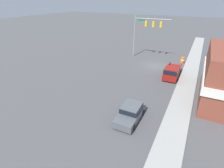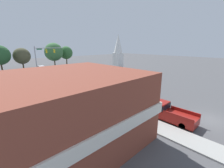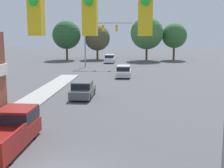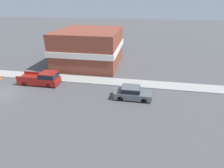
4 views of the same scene
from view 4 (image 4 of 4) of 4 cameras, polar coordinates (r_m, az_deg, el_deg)
The scene contains 5 objects.
ground_plane at distance 26.05m, azimuth -31.95°, elevation -2.63°, with size 200.00×200.00×0.00m, color #4C4C4F.
sidewalk_curb at distance 30.00m, azimuth -25.26°, elevation 2.49°, with size 2.40×60.00×0.14m.
car_lead at distance 20.76m, azimuth 6.49°, elevation -2.78°, with size 1.85×4.35×1.56m.
pickup_truck_parked at distance 25.91m, azimuth -21.72°, elevation 1.71°, with size 1.97×5.61×1.86m.
corner_brick_building at distance 32.29m, azimuth -7.28°, elevation 11.86°, with size 12.01×10.78×6.07m.
Camera 4 is at (16.71, 16.90, 10.66)m, focal length 28.00 mm.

